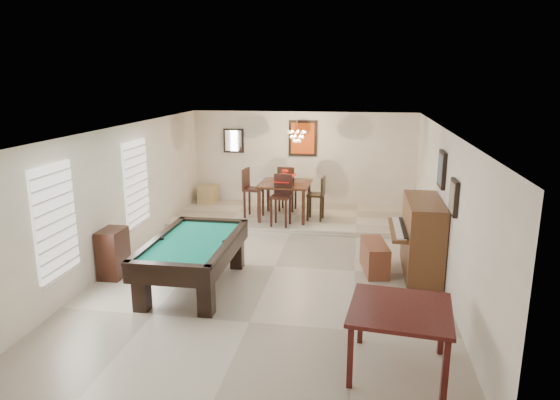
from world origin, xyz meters
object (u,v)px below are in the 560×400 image
(dining_chair_north, at_px, (288,188))
(corner_bench, at_px, (208,194))
(piano_bench, at_px, (375,257))
(dining_chair_west, at_px, (254,193))
(dining_chair_south, at_px, (281,201))
(apothecary_chest, at_px, (113,253))
(chandelier, at_px, (297,132))
(dining_table, at_px, (285,198))
(pool_table, at_px, (194,264))
(square_table, at_px, (399,339))
(upright_piano, at_px, (413,237))
(flower_vase, at_px, (285,174))
(dining_chair_east, at_px, (316,198))

(dining_chair_north, xyz_separation_m, corner_bench, (-2.29, 0.46, -0.35))
(piano_bench, distance_m, dining_chair_west, 4.05)
(dining_chair_south, bearing_deg, apothecary_chest, -120.75)
(dining_chair_south, bearing_deg, chandelier, 82.71)
(dining_table, height_order, dining_chair_north, dining_chair_north)
(pool_table, distance_m, dining_chair_north, 4.89)
(square_table, distance_m, dining_chair_north, 7.19)
(dining_chair_south, height_order, dining_chair_west, dining_chair_west)
(dining_chair_north, height_order, dining_chair_west, dining_chair_west)
(pool_table, relative_size, chandelier, 4.10)
(pool_table, bearing_deg, dining_table, 76.67)
(upright_piano, bearing_deg, flower_vase, 134.47)
(dining_chair_south, xyz_separation_m, corner_bench, (-2.33, 1.85, -0.36))
(pool_table, height_order, upright_piano, upright_piano)
(chandelier, bearing_deg, pool_table, -105.48)
(square_table, height_order, corner_bench, square_table)
(flower_vase, bearing_deg, corner_bench, 152.78)
(dining_table, distance_m, dining_chair_east, 0.75)
(piano_bench, distance_m, dining_chair_east, 3.16)
(pool_table, distance_m, piano_bench, 3.28)
(dining_chair_west, xyz_separation_m, dining_chair_east, (1.52, 0.00, -0.07))
(flower_vase, height_order, dining_chair_east, flower_vase)
(dining_table, xyz_separation_m, dining_chair_south, (-0.00, -0.65, 0.09))
(piano_bench, xyz_separation_m, dining_chair_north, (-2.14, 3.60, 0.43))
(dining_chair_west, height_order, corner_bench, dining_chair_west)
(pool_table, bearing_deg, flower_vase, 76.67)
(dining_chair_south, distance_m, chandelier, 1.77)
(square_table, distance_m, chandelier, 6.90)
(flower_vase, distance_m, dining_chair_south, 0.83)
(square_table, relative_size, dining_chair_west, 0.99)
(dining_chair_south, bearing_deg, pool_table, -97.95)
(pool_table, xyz_separation_m, piano_bench, (3.05, 1.20, -0.13))
(dining_chair_east, xyz_separation_m, chandelier, (-0.50, 0.31, 1.55))
(dining_chair_south, relative_size, dining_chair_north, 1.01)
(dining_chair_north, bearing_deg, dining_table, 99.20)
(dining_table, relative_size, dining_chair_east, 1.13)
(square_table, relative_size, corner_bench, 2.28)
(flower_vase, xyz_separation_m, dining_chair_south, (-0.00, -0.65, -0.52))
(pool_table, bearing_deg, corner_bench, 104.51)
(dining_chair_south, distance_m, dining_chair_west, 0.98)
(upright_piano, relative_size, dining_table, 1.37)
(dining_chair_north, bearing_deg, pool_table, 85.21)
(square_table, distance_m, flower_vase, 6.53)
(corner_bench, bearing_deg, flower_vase, -27.22)
(apothecary_chest, bearing_deg, pool_table, -8.02)
(dining_table, bearing_deg, dining_chair_east, -2.38)
(apothecary_chest, distance_m, dining_chair_south, 4.08)
(pool_table, xyz_separation_m, square_table, (3.26, -2.00, 0.00))
(piano_bench, bearing_deg, pool_table, -158.57)
(dining_table, bearing_deg, corner_bench, 152.78)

